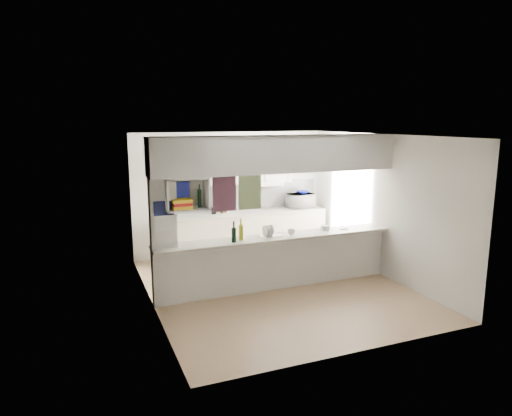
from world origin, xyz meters
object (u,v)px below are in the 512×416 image
bowl (302,192)px  dish_rack (270,231)px  microwave (300,201)px  wine_bottles (238,233)px

bowl → dish_rack: (-1.69, -2.06, -0.26)m
bowl → microwave: bearing=175.1°
wine_bottles → microwave: bearing=43.9°
microwave → bowl: 0.19m
microwave → dish_rack: size_ratio=1.36×
bowl → dish_rack: size_ratio=0.61×
dish_rack → wine_bottles: bearing=-179.7°
dish_rack → microwave: bearing=41.5°
dish_rack → wine_bottles: (-0.62, -0.11, 0.05)m
microwave → bowl: (0.04, -0.00, 0.19)m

